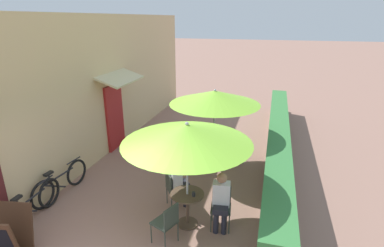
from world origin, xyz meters
TOP-DOWN VIEW (x-y plane):
  - cafe_facade_wall at (-2.54, 5.66)m, footprint 0.98×11.59m
  - planter_hedge at (2.75, 5.69)m, footprint 0.60×10.59m
  - patio_table_near at (0.99, 2.02)m, footprint 0.69×0.69m
  - patio_umbrella_near at (0.99, 2.02)m, footprint 2.50×2.50m
  - cafe_chair_near_left at (0.52, 2.52)m, footprint 0.56×0.56m
  - seated_patron_near_left at (0.61, 2.59)m, footprint 0.51×0.50m
  - cafe_chair_near_right at (0.79, 1.36)m, footprint 0.52×0.52m
  - cafe_chair_near_back at (1.66, 2.18)m, footprint 0.45×0.45m
  - seated_patron_near_back at (1.67, 2.07)m, footprint 0.37×0.44m
  - coffee_cup_near at (1.13, 1.97)m, footprint 0.07×0.07m
  - patio_table_mid at (0.96, 4.83)m, footprint 0.69×0.69m
  - patio_umbrella_mid at (0.96, 4.83)m, footprint 2.50×2.50m
  - cafe_chair_mid_left at (0.38, 4.45)m, footprint 0.54×0.54m
  - cafe_chair_mid_right at (1.53, 5.21)m, footprint 0.54×0.54m
  - coffee_cup_mid at (0.92, 4.71)m, footprint 0.07×0.07m
  - bicycle_leaning at (-2.20, 1.25)m, footprint 0.11×1.77m
  - bicycle_second at (-2.25, 2.24)m, footprint 0.21×1.77m
  - menu_board at (-1.71, 0.23)m, footprint 0.75×0.73m

SIDE VIEW (x-z plane):
  - bicycle_leaning at x=-2.20m, z-range -0.03..0.73m
  - bicycle_second at x=-2.25m, z-range -0.03..0.74m
  - patio_table_near at x=0.99m, z-range 0.13..0.86m
  - patio_table_mid at x=0.96m, z-range 0.13..0.86m
  - menu_board at x=-1.71m, z-range -0.01..1.02m
  - cafe_chair_near_left at x=0.52m, z-range 0.08..0.95m
  - cafe_chair_near_right at x=0.79m, z-range 0.08..0.95m
  - cafe_chair_near_back at x=1.66m, z-range 0.08..0.95m
  - cafe_chair_mid_left at x=0.38m, z-range 0.08..0.95m
  - cafe_chair_mid_right at x=1.53m, z-range 0.08..0.95m
  - planter_hedge at x=2.75m, z-range 0.03..1.04m
  - seated_patron_near_left at x=0.61m, z-range 0.06..1.31m
  - seated_patron_near_back at x=1.67m, z-range 0.06..1.31m
  - coffee_cup_near at x=1.13m, z-range 0.73..0.82m
  - coffee_cup_mid at x=0.92m, z-range 0.73..0.82m
  - patio_umbrella_near at x=0.99m, z-range 0.90..3.16m
  - patio_umbrella_mid at x=0.96m, z-range 0.90..3.16m
  - cafe_facade_wall at x=-2.54m, z-range -0.01..4.19m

